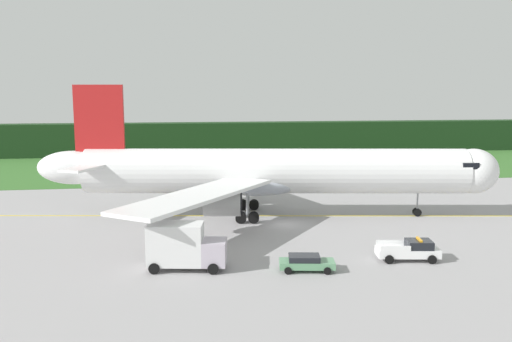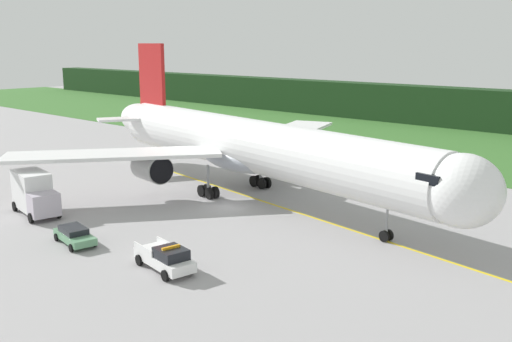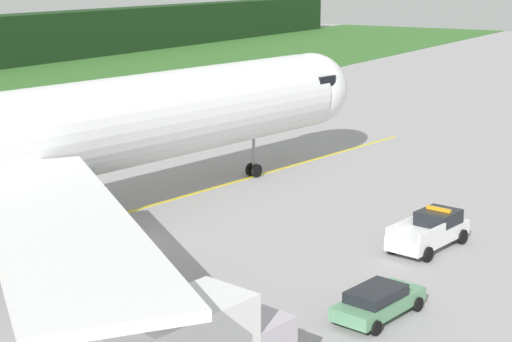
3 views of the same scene
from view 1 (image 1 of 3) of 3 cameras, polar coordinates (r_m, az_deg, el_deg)
ground at (r=58.75m, az=3.10°, el=-5.68°), size 320.00×320.00×0.00m
grass_verge at (r=103.05m, az=-1.90°, el=0.52°), size 320.00×40.19×0.04m
distant_tree_line at (r=123.41m, az=-3.00°, el=3.52°), size 288.00×5.62×7.23m
taxiway_centerline_main at (r=62.50m, az=2.05°, el=-4.80°), size 68.92×10.55×0.01m
airliner at (r=61.50m, az=1.46°, el=-0.12°), size 53.15×42.37×15.13m
ops_pickup_truck at (r=48.16m, az=16.13°, el=-8.12°), size 5.51×2.81×1.94m
catering_truck at (r=44.15m, az=-7.74°, el=-7.93°), size 6.62×3.53×3.98m
staff_car at (r=43.98m, az=5.37°, el=-9.68°), size 4.69×2.56×1.30m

